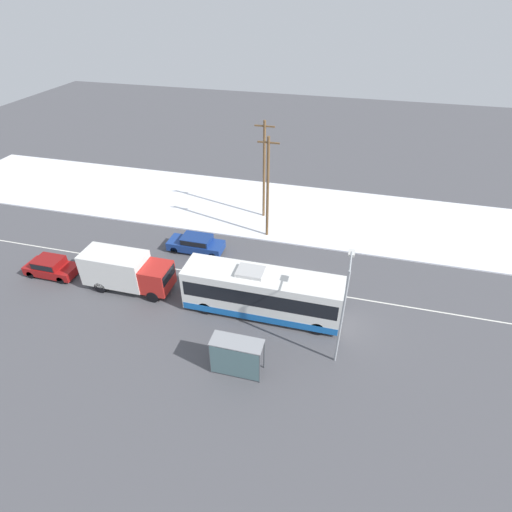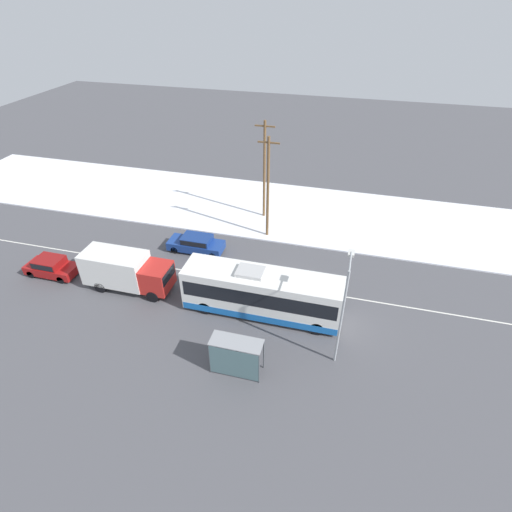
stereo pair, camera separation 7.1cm
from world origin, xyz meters
name	(u,v)px [view 1 (the left image)]	position (x,y,z in m)	size (l,w,h in m)	color
ground_plane	(282,286)	(0.00, 0.00, 0.00)	(120.00, 120.00, 0.00)	#4C4C51
snow_lot	(306,213)	(0.00, 11.77, 0.06)	(80.00, 11.84, 0.12)	white
lane_marking_center	(282,286)	(0.00, 0.00, 0.00)	(60.00, 0.12, 0.00)	silver
city_bus	(262,293)	(-0.85, -3.10, 1.70)	(10.76, 2.57, 3.49)	white
box_truck	(126,270)	(-11.21, -3.01, 1.61)	(6.61, 2.30, 2.91)	silver
sedan_car	(196,243)	(-8.06, 2.86, 0.80)	(4.72, 1.80, 1.45)	navy
parked_car_near_truck	(51,266)	(-17.80, -3.10, 0.80)	(4.00, 1.80, 1.47)	maroon
pedestrian_at_stop	(239,344)	(-1.27, -7.26, 0.96)	(0.57, 0.25, 1.57)	#23232D
bus_shelter	(236,354)	(-1.03, -8.65, 1.68)	(3.03, 1.20, 2.40)	gray
streetlamp	(344,302)	(4.52, -5.68, 4.35)	(0.36, 2.37, 6.86)	#9EA3A8
utility_pole_roadside	(268,188)	(-2.83, 6.80, 4.75)	(1.80, 0.24, 9.11)	brown
utility_pole_snowlot	(264,170)	(-3.97, 10.17, 4.85)	(1.80, 0.24, 9.32)	brown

